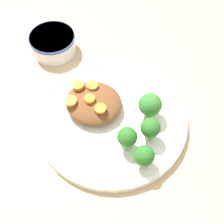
{
  "coord_description": "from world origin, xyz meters",
  "views": [
    {
      "loc": [
        0.1,
        -0.28,
        0.49
      ],
      "look_at": [
        0.0,
        0.0,
        0.03
      ],
      "focal_mm": 50.0,
      "sensor_mm": 36.0,
      "label": 1
    }
  ],
  "objects": [
    {
      "name": "ground_plane",
      "position": [
        0.0,
        0.0,
        0.0
      ],
      "size": [
        4.0,
        4.0,
        0.0
      ],
      "primitive_type": "plane",
      "color": "tan"
    },
    {
      "name": "plate",
      "position": [
        0.0,
        0.0,
        0.01
      ],
      "size": [
        0.27,
        0.27,
        0.02
      ],
      "color": "white",
      "rests_on": "ground_plane"
    },
    {
      "name": "dip_bowl",
      "position": [
        -0.18,
        0.13,
        0.02
      ],
      "size": [
        0.1,
        0.1,
        0.04
      ],
      "color": "silver",
      "rests_on": "ground_plane"
    },
    {
      "name": "stew_mound",
      "position": [
        -0.04,
        0.01,
        0.03
      ],
      "size": [
        0.1,
        0.09,
        0.03
      ],
      "primitive_type": "ellipsoid",
      "color": "brown",
      "rests_on": "plate"
    },
    {
      "name": "broccoli_floret_0",
      "position": [
        0.07,
        -0.02,
        0.05
      ],
      "size": [
        0.03,
        0.03,
        0.05
      ],
      "color": "#759E51",
      "rests_on": "plate"
    },
    {
      "name": "broccoli_floret_1",
      "position": [
        0.06,
        0.03,
        0.05
      ],
      "size": [
        0.04,
        0.04,
        0.05
      ],
      "color": "#759E51",
      "rests_on": "plate"
    },
    {
      "name": "broccoli_floret_2",
      "position": [
        0.04,
        -0.05,
        0.04
      ],
      "size": [
        0.03,
        0.03,
        0.05
      ],
      "color": "#759E51",
      "rests_on": "plate"
    },
    {
      "name": "broccoli_floret_3",
      "position": [
        0.08,
        -0.07,
        0.04
      ],
      "size": [
        0.03,
        0.03,
        0.05
      ],
      "color": "#7FA85B",
      "rests_on": "plate"
    },
    {
      "name": "carrot_slice_0",
      "position": [
        -0.02,
        -0.01,
        0.05
      ],
      "size": [
        0.02,
        0.02,
        0.0
      ],
      "primitive_type": "cylinder",
      "color": "orange",
      "rests_on": "stew_mound"
    },
    {
      "name": "carrot_slice_1",
      "position": [
        -0.05,
        0.03,
        0.05
      ],
      "size": [
        0.02,
        0.02,
        0.0
      ],
      "primitive_type": "cylinder",
      "color": "orange",
      "rests_on": "stew_mound"
    },
    {
      "name": "carrot_slice_2",
      "position": [
        -0.07,
        0.02,
        0.05
      ],
      "size": [
        0.02,
        0.02,
        0.01
      ],
      "primitive_type": "cylinder",
      "color": "orange",
      "rests_on": "stew_mound"
    },
    {
      "name": "carrot_slice_3",
      "position": [
        -0.07,
        -0.01,
        0.05
      ],
      "size": [
        0.02,
        0.02,
        0.0
      ],
      "primitive_type": "cylinder",
      "color": "orange",
      "rests_on": "stew_mound"
    },
    {
      "name": "carrot_slice_4",
      "position": [
        -0.04,
        0.0,
        0.05
      ],
      "size": [
        0.02,
        0.02,
        0.01
      ],
      "primitive_type": "cylinder",
      "color": "orange",
      "rests_on": "stew_mound"
    }
  ]
}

